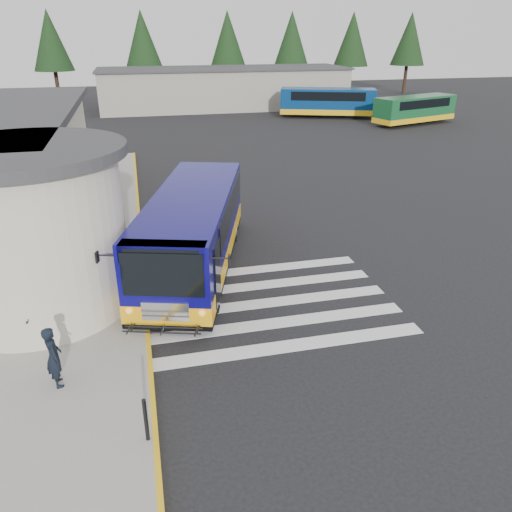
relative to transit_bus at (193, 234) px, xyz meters
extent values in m
plane|color=black|center=(2.23, -2.24, -1.31)|extent=(140.00, 140.00, 0.00)
cube|color=gray|center=(-6.77, 1.76, -1.23)|extent=(10.00, 34.00, 0.15)
cube|color=yellow|center=(-1.82, 1.76, -1.23)|extent=(0.12, 34.00, 0.16)
cylinder|color=#BCB59F|center=(-4.77, -1.74, 1.09)|extent=(5.20, 5.20, 4.50)
cylinder|color=#38383A|center=(-4.77, -1.74, 3.49)|extent=(5.80, 5.80, 0.30)
cube|color=black|center=(-4.25, 2.76, -0.06)|extent=(0.08, 1.20, 2.20)
cube|color=#38383A|center=(-3.77, 2.76, 1.24)|extent=(1.20, 1.80, 0.12)
cube|color=silver|center=(1.73, -5.44, -1.30)|extent=(8.00, 0.55, 0.01)
cube|color=silver|center=(1.73, -4.24, -1.30)|extent=(8.00, 0.55, 0.01)
cube|color=silver|center=(1.73, -3.04, -1.30)|extent=(8.00, 0.55, 0.01)
cube|color=silver|center=(1.73, -1.84, -1.30)|extent=(8.00, 0.55, 0.01)
cube|color=silver|center=(1.73, -0.64, -1.30)|extent=(8.00, 0.55, 0.01)
cube|color=gray|center=(8.23, 39.76, 0.69)|extent=(26.00, 8.00, 4.00)
cube|color=#38383A|center=(8.23, 39.76, 2.79)|extent=(26.40, 8.40, 0.20)
cylinder|color=black|center=(-9.77, 47.76, 0.49)|extent=(0.44, 0.44, 3.60)
cone|color=black|center=(-9.77, 47.76, 5.49)|extent=(4.40, 4.40, 6.40)
cylinder|color=black|center=(0.23, 47.76, 0.49)|extent=(0.44, 0.44, 3.60)
cone|color=black|center=(0.23, 47.76, 5.49)|extent=(4.40, 4.40, 6.40)
cylinder|color=black|center=(10.23, 47.76, 0.49)|extent=(0.44, 0.44, 3.60)
cone|color=black|center=(10.23, 47.76, 5.49)|extent=(4.40, 4.40, 6.40)
cylinder|color=black|center=(18.23, 47.76, 0.49)|extent=(0.44, 0.44, 3.60)
cone|color=black|center=(18.23, 47.76, 5.49)|extent=(4.40, 4.40, 6.40)
cylinder|color=black|center=(26.23, 47.76, 0.49)|extent=(0.44, 0.44, 3.60)
cone|color=black|center=(26.23, 47.76, 5.49)|extent=(4.40, 4.40, 6.40)
cylinder|color=black|center=(34.23, 47.76, 0.49)|extent=(0.44, 0.44, 3.60)
cone|color=black|center=(34.23, 47.76, 5.49)|extent=(4.40, 4.40, 6.40)
cube|color=#0C0862|center=(0.01, 0.03, 0.26)|extent=(4.97, 9.29, 2.34)
cube|color=#F1A610|center=(0.01, 0.03, -0.63)|extent=(5.01, 9.33, 0.56)
cube|color=black|center=(0.01, 0.03, -0.96)|extent=(5.00, 9.32, 0.22)
cube|color=black|center=(-1.29, -4.27, 0.63)|extent=(2.11, 0.69, 1.24)
cube|color=silver|center=(-1.29, -4.28, -0.46)|extent=(1.26, 0.43, 0.55)
cube|color=black|center=(-0.97, 1.16, 0.73)|extent=(1.94, 6.30, 0.90)
cube|color=black|center=(1.45, 0.43, 0.73)|extent=(1.94, 6.30, 0.90)
cylinder|color=black|center=(-1.90, -2.51, -0.83)|extent=(0.56, 1.00, 0.96)
cylinder|color=black|center=(0.19, -3.14, -0.83)|extent=(0.56, 1.00, 0.96)
cylinder|color=black|center=(-0.29, 2.83, -0.83)|extent=(0.56, 1.00, 0.96)
cylinder|color=black|center=(1.81, 2.20, -0.83)|extent=(0.56, 1.00, 0.96)
cube|color=black|center=(-2.91, -3.61, 1.03)|extent=(0.10, 0.19, 0.30)
cube|color=black|center=(0.43, -4.61, 1.03)|extent=(0.10, 0.19, 0.30)
imported|color=black|center=(-3.94, -5.84, -0.39)|extent=(0.52, 0.65, 1.54)
imported|color=black|center=(-4.85, -3.99, -0.32)|extent=(0.89, 0.99, 1.68)
cylinder|color=black|center=(-1.97, -8.12, -0.65)|extent=(0.08, 0.08, 1.01)
cube|color=navy|center=(16.85, 31.09, 0.24)|extent=(9.31, 5.44, 2.30)
cube|color=yellow|center=(16.85, 31.09, -0.69)|extent=(9.35, 5.48, 0.50)
cube|color=black|center=(16.85, 31.09, 0.79)|extent=(7.45, 4.80, 0.80)
cube|color=#154F28|center=(23.08, 25.51, 0.09)|extent=(8.43, 4.65, 2.08)
cube|color=yellow|center=(23.08, 25.51, -0.75)|extent=(8.46, 4.68, 0.45)
cube|color=black|center=(23.08, 25.51, 0.59)|extent=(6.72, 4.14, 0.72)
camera|label=1|loc=(-1.63, -16.15, 6.44)|focal=35.00mm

